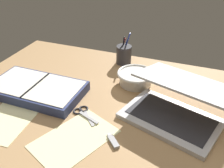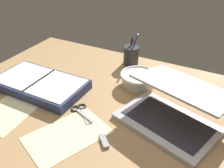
# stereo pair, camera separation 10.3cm
# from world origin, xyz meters

# --- Properties ---
(desk_top) EXTENTS (1.40, 1.00, 0.02)m
(desk_top) POSITION_xyz_m (0.00, 0.00, 0.01)
(desk_top) COLOR tan
(desk_top) RESTS_ON ground
(laptop) EXTENTS (0.43, 0.40, 0.15)m
(laptop) POSITION_xyz_m (0.25, 0.05, 0.07)
(laptop) COLOR #B7B7BC
(laptop) RESTS_ON desk_top
(bowl) EXTENTS (0.17, 0.17, 0.06)m
(bowl) POSITION_xyz_m (0.04, 0.22, 0.05)
(bowl) COLOR silver
(bowl) RESTS_ON desk_top
(pen_cup) EXTENTS (0.08, 0.08, 0.17)m
(pen_cup) POSITION_xyz_m (-0.08, 0.40, 0.07)
(pen_cup) COLOR #28282D
(pen_cup) RESTS_ON desk_top
(planner) EXTENTS (0.41, 0.23, 0.05)m
(planner) POSITION_xyz_m (-0.34, -0.01, 0.04)
(planner) COLOR navy
(planner) RESTS_ON desk_top
(scissors) EXTENTS (0.13, 0.10, 0.01)m
(scissors) POSITION_xyz_m (-0.09, -0.06, 0.02)
(scissors) COLOR #B7B7BC
(scissors) RESTS_ON desk_top
(paper_sheet_front) EXTENTS (0.28, 0.33, 0.00)m
(paper_sheet_front) POSITION_xyz_m (-0.06, -0.20, 0.02)
(paper_sheet_front) COLOR #F4EFB2
(paper_sheet_front) RESTS_ON desk_top
(paper_sheet_beside_planner) EXTENTS (0.19, 0.27, 0.00)m
(paper_sheet_beside_planner) POSITION_xyz_m (-0.34, -0.19, 0.02)
(paper_sheet_beside_planner) COLOR #F4EFB2
(paper_sheet_beside_planner) RESTS_ON desk_top
(usb_drive) EXTENTS (0.06, 0.06, 0.01)m
(usb_drive) POSITION_xyz_m (0.07, -0.17, 0.02)
(usb_drive) COLOR #99999E
(usb_drive) RESTS_ON desk_top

